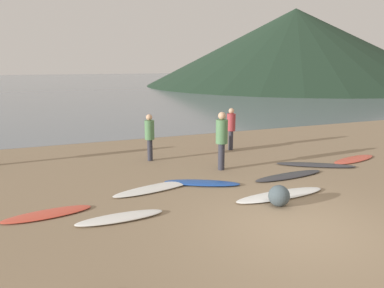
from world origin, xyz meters
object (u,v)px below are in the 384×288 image
Objects in this scene: surfboard_0 at (47,214)px; person_1 at (231,125)px; surfboard_1 at (120,218)px; surfboard_7 at (354,159)px; surfboard_5 at (289,176)px; beach_rock_near at (279,196)px; surfboard_4 at (280,195)px; person_0 at (222,136)px; person_3 at (150,133)px; surfboard_2 at (156,188)px; surfboard_3 at (202,183)px; surfboard_6 at (315,165)px.

person_1 reaches higher than surfboard_0.
surfboard_1 reaches higher than surfboard_7.
surfboard_5 is 2.42m from beach_rock_near.
surfboard_7 is at bearing -0.97° from surfboard_0.
surfboard_4 is 1.41× the size of person_0.
person_1 reaches higher than beach_rock_near.
beach_rock_near reaches higher than surfboard_7.
person_1 reaches higher than surfboard_4.
surfboard_5 is at bearing 47.83° from beach_rock_near.
person_3 is at bearing -130.34° from person_0.
surfboard_4 is 1.22× the size of surfboard_7.
person_3 reaches higher than surfboard_4.
surfboard_2 is 1.16× the size of surfboard_3.
person_0 is (1.14, 1.10, 1.03)m from surfboard_3.
person_1 is (5.27, 4.91, 0.91)m from surfboard_1.
surfboard_6 is 3.98m from beach_rock_near.
surfboard_5 is at bearing 21.30° from surfboard_3.
surfboard_2 is at bearing 169.25° from surfboard_5.
surfboard_7 is (8.49, 1.91, -0.02)m from surfboard_1.
surfboard_4 is 2.93m from person_0.
surfboard_6 is at bearing 170.53° from surfboard_7.
surfboard_1 is 4.02m from surfboard_4.
surfboard_5 is 0.97× the size of surfboard_6.
person_0 reaches higher than surfboard_0.
person_1 reaches higher than person_3.
person_0 is 3.33m from beach_rock_near.
person_0 is at bearing 88.13° from beach_rock_near.
surfboard_0 is 1.04× the size of person_0.
surfboard_1 is 2.97m from surfboard_3.
surfboard_2 is at bearing -42.94° from person_3.
surfboard_1 is 3.78× the size of beach_rock_near.
beach_rock_near is (-1.66, -5.53, -0.70)m from person_1.
surfboard_2 is at bearing 169.85° from surfboard_7.
surfboard_0 is at bearing -142.19° from surfboard_3.
surfboard_6 is 4.97× the size of beach_rock_near.
person_1 reaches higher than surfboard_2.
surfboard_4 is 1.77m from surfboard_5.
surfboard_1 is 0.76× the size of surfboard_6.
surfboard_0 is 3.78× the size of beach_rock_near.
beach_rock_near is at bearing -23.24° from surfboard_0.
surfboard_2 is at bearing 8.35° from surfboard_0.
surfboard_5 is 3.85m from person_1.
surfboard_7 is 1.16× the size of person_0.
surfboard_2 is 3.24m from surfboard_4.
surfboard_1 is 0.90× the size of surfboard_3.
surfboard_7 is (3.26, 0.74, -0.01)m from surfboard_5.
surfboard_5 is (6.67, 0.34, 0.00)m from surfboard_0.
surfboard_1 is 1.18× the size of person_1.
beach_rock_near reaches higher than surfboard_0.
surfboard_2 is 1.01× the size of surfboard_5.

